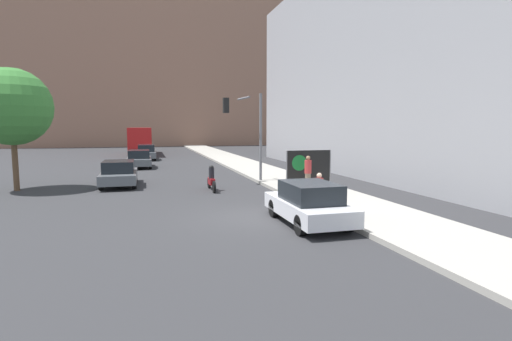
{
  "coord_description": "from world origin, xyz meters",
  "views": [
    {
      "loc": [
        -3.92,
        -13.68,
        3.29
      ],
      "look_at": [
        0.87,
        3.49,
        1.33
      ],
      "focal_mm": 28.0,
      "sensor_mm": 36.0,
      "label": 1
    }
  ],
  "objects_px": {
    "city_bus_on_road": "(140,139)",
    "motorcycle_on_road": "(211,180)",
    "seated_protester": "(319,186)",
    "car_on_road_nearest": "(119,173)",
    "car_on_road_midblock": "(139,159)",
    "traffic_light_pole": "(247,122)",
    "jogger_on_sidewalk": "(308,172)",
    "protest_banner": "(308,168)",
    "street_tree_near_curb": "(12,107)",
    "car_on_road_distant": "(146,152)",
    "parked_car_curbside": "(309,203)"
  },
  "relations": [
    {
      "from": "seated_protester",
      "to": "city_bus_on_road",
      "type": "height_order",
      "value": "city_bus_on_road"
    },
    {
      "from": "car_on_road_distant",
      "to": "city_bus_on_road",
      "type": "relative_size",
      "value": 0.44
    },
    {
      "from": "jogger_on_sidewalk",
      "to": "car_on_road_distant",
      "type": "bearing_deg",
      "value": -69.42
    },
    {
      "from": "motorcycle_on_road",
      "to": "traffic_light_pole",
      "type": "bearing_deg",
      "value": 39.02
    },
    {
      "from": "jogger_on_sidewalk",
      "to": "motorcycle_on_road",
      "type": "distance_m",
      "value": 4.97
    },
    {
      "from": "car_on_road_nearest",
      "to": "motorcycle_on_road",
      "type": "xyz_separation_m",
      "value": [
        4.7,
        -3.01,
        -0.15
      ]
    },
    {
      "from": "traffic_light_pole",
      "to": "motorcycle_on_road",
      "type": "bearing_deg",
      "value": -140.98
    },
    {
      "from": "car_on_road_midblock",
      "to": "car_on_road_distant",
      "type": "relative_size",
      "value": 0.97
    },
    {
      "from": "parked_car_curbside",
      "to": "car_on_road_nearest",
      "type": "relative_size",
      "value": 0.94
    },
    {
      "from": "car_on_road_distant",
      "to": "motorcycle_on_road",
      "type": "bearing_deg",
      "value": -81.47
    },
    {
      "from": "traffic_light_pole",
      "to": "city_bus_on_road",
      "type": "height_order",
      "value": "traffic_light_pole"
    },
    {
      "from": "parked_car_curbside",
      "to": "street_tree_near_curb",
      "type": "height_order",
      "value": "street_tree_near_curb"
    },
    {
      "from": "city_bus_on_road",
      "to": "motorcycle_on_road",
      "type": "distance_m",
      "value": 29.1
    },
    {
      "from": "jogger_on_sidewalk",
      "to": "parked_car_curbside",
      "type": "height_order",
      "value": "jogger_on_sidewalk"
    },
    {
      "from": "parked_car_curbside",
      "to": "city_bus_on_road",
      "type": "bearing_deg",
      "value": 98.94
    },
    {
      "from": "car_on_road_midblock",
      "to": "seated_protester",
      "type": "bearing_deg",
      "value": -67.63
    },
    {
      "from": "seated_protester",
      "to": "motorcycle_on_road",
      "type": "xyz_separation_m",
      "value": [
        -3.74,
        5.08,
        -0.25
      ]
    },
    {
      "from": "motorcycle_on_road",
      "to": "parked_car_curbside",
      "type": "bearing_deg",
      "value": -75.95
    },
    {
      "from": "seated_protester",
      "to": "traffic_light_pole",
      "type": "relative_size",
      "value": 0.24
    },
    {
      "from": "car_on_road_nearest",
      "to": "protest_banner",
      "type": "bearing_deg",
      "value": -24.57
    },
    {
      "from": "traffic_light_pole",
      "to": "city_bus_on_road",
      "type": "bearing_deg",
      "value": 102.98
    },
    {
      "from": "city_bus_on_road",
      "to": "seated_protester",
      "type": "bearing_deg",
      "value": -77.48
    },
    {
      "from": "parked_car_curbside",
      "to": "jogger_on_sidewalk",
      "type": "bearing_deg",
      "value": 67.29
    },
    {
      "from": "car_on_road_nearest",
      "to": "street_tree_near_curb",
      "type": "relative_size",
      "value": 0.72
    },
    {
      "from": "seated_protester",
      "to": "car_on_road_distant",
      "type": "height_order",
      "value": "car_on_road_distant"
    },
    {
      "from": "parked_car_curbside",
      "to": "car_on_road_nearest",
      "type": "distance_m",
      "value": 12.9
    },
    {
      "from": "car_on_road_distant",
      "to": "city_bus_on_road",
      "type": "distance_m",
      "value": 7.96
    },
    {
      "from": "street_tree_near_curb",
      "to": "motorcycle_on_road",
      "type": "bearing_deg",
      "value": -15.38
    },
    {
      "from": "protest_banner",
      "to": "car_on_road_distant",
      "type": "xyz_separation_m",
      "value": [
        -7.97,
        22.31,
        -0.43
      ]
    },
    {
      "from": "jogger_on_sidewalk",
      "to": "parked_car_curbside",
      "type": "distance_m",
      "value": 6.45
    },
    {
      "from": "city_bus_on_road",
      "to": "car_on_road_midblock",
      "type": "bearing_deg",
      "value": -89.85
    },
    {
      "from": "parked_car_curbside",
      "to": "car_on_road_nearest",
      "type": "bearing_deg",
      "value": 121.32
    },
    {
      "from": "seated_protester",
      "to": "car_on_road_midblock",
      "type": "bearing_deg",
      "value": 127.24
    },
    {
      "from": "seated_protester",
      "to": "motorcycle_on_road",
      "type": "relative_size",
      "value": 0.54
    },
    {
      "from": "seated_protester",
      "to": "jogger_on_sidewalk",
      "type": "bearing_deg",
      "value": 90.89
    },
    {
      "from": "seated_protester",
      "to": "car_on_road_nearest",
      "type": "distance_m",
      "value": 11.69
    },
    {
      "from": "jogger_on_sidewalk",
      "to": "street_tree_near_curb",
      "type": "distance_m",
      "value": 15.32
    },
    {
      "from": "car_on_road_midblock",
      "to": "city_bus_on_road",
      "type": "bearing_deg",
      "value": 90.15
    },
    {
      "from": "jogger_on_sidewalk",
      "to": "car_on_road_midblock",
      "type": "distance_m",
      "value": 17.28
    },
    {
      "from": "protest_banner",
      "to": "parked_car_curbside",
      "type": "bearing_deg",
      "value": -112.91
    },
    {
      "from": "car_on_road_nearest",
      "to": "city_bus_on_road",
      "type": "bearing_deg",
      "value": 87.97
    },
    {
      "from": "seated_protester",
      "to": "parked_car_curbside",
      "type": "height_order",
      "value": "parked_car_curbside"
    },
    {
      "from": "motorcycle_on_road",
      "to": "street_tree_near_curb",
      "type": "height_order",
      "value": "street_tree_near_curb"
    },
    {
      "from": "jogger_on_sidewalk",
      "to": "car_on_road_midblock",
      "type": "bearing_deg",
      "value": -59.29
    },
    {
      "from": "jogger_on_sidewalk",
      "to": "protest_banner",
      "type": "distance_m",
      "value": 0.81
    },
    {
      "from": "car_on_road_midblock",
      "to": "street_tree_near_curb",
      "type": "bearing_deg",
      "value": -119.73
    },
    {
      "from": "protest_banner",
      "to": "car_on_road_distant",
      "type": "distance_m",
      "value": 23.69
    },
    {
      "from": "car_on_road_midblock",
      "to": "car_on_road_distant",
      "type": "height_order",
      "value": "car_on_road_distant"
    },
    {
      "from": "jogger_on_sidewalk",
      "to": "traffic_light_pole",
      "type": "height_order",
      "value": "traffic_light_pole"
    },
    {
      "from": "protest_banner",
      "to": "motorcycle_on_road",
      "type": "distance_m",
      "value": 5.05
    }
  ]
}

